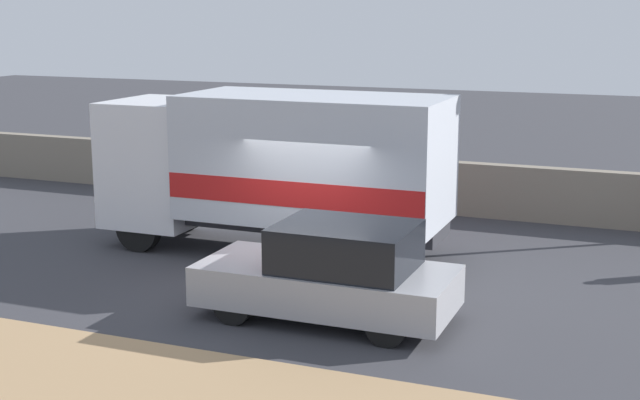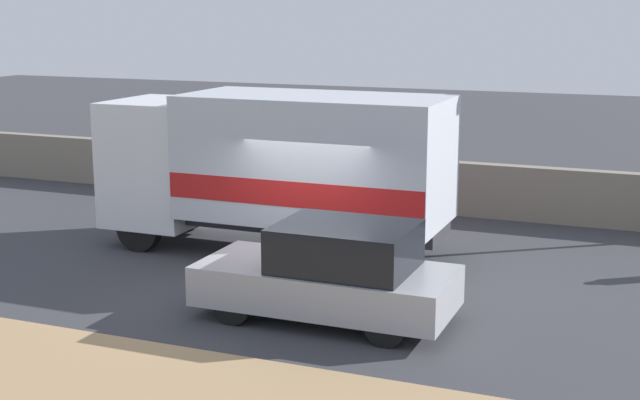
# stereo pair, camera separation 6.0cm
# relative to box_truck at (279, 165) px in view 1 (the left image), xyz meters

# --- Properties ---
(ground_plane) EXTENTS (80.00, 80.00, 0.00)m
(ground_plane) POSITION_rel_box_truck_xyz_m (1.08, -2.22, -1.81)
(ground_plane) COLOR #38383D
(stone_wall_backdrop) EXTENTS (60.00, 0.35, 1.29)m
(stone_wall_backdrop) POSITION_rel_box_truck_xyz_m (1.08, 4.76, -1.17)
(stone_wall_backdrop) COLOR gray
(stone_wall_backdrop) RESTS_ON ground_plane
(box_truck) EXTENTS (7.05, 2.45, 3.24)m
(box_truck) POSITION_rel_box_truck_xyz_m (0.00, 0.00, 0.00)
(box_truck) COLOR silver
(box_truck) RESTS_ON ground_plane
(car_hatchback) EXTENTS (4.08, 1.82, 1.58)m
(car_hatchback) POSITION_rel_box_truck_xyz_m (2.42, -3.31, -1.04)
(car_hatchback) COLOR #9E9EA3
(car_hatchback) RESTS_ON ground_plane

